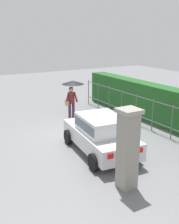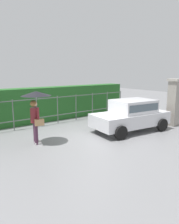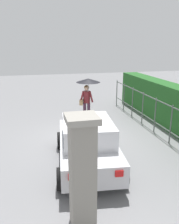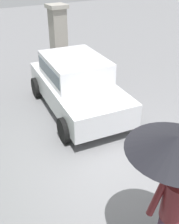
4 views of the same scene
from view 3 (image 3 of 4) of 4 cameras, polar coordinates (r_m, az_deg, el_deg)
name	(u,v)px [view 3 (image 3 of 4)]	position (r m, az deg, el deg)	size (l,w,h in m)	color
ground_plane	(82,138)	(9.38, -1.78, -6.47)	(40.00, 40.00, 0.00)	slate
car	(87,141)	(7.14, -0.57, -7.10)	(3.88, 2.18, 1.48)	silver
pedestrian	(87,88)	(11.17, -0.53, 5.84)	(1.15, 1.15, 2.06)	#47283D
gate_pillar	(82,173)	(4.69, -1.76, -14.73)	(0.60, 0.60, 2.42)	gray
fence_section	(155,113)	(10.15, 15.85, -0.35)	(9.59, 0.05, 1.50)	#59605B
hedge_row	(177,109)	(10.64, 20.70, 0.68)	(10.54, 0.90, 1.90)	#235B23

